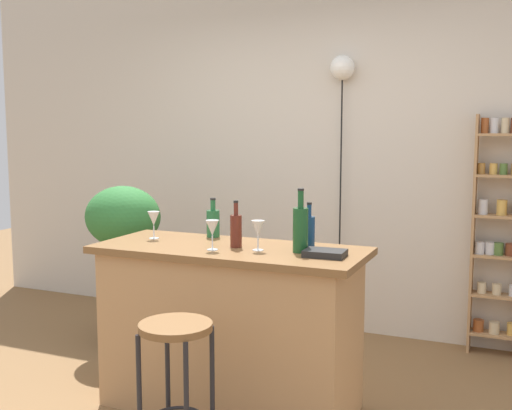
# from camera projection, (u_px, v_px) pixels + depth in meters

# --- Properties ---
(back_wall) EXTENTS (6.40, 0.10, 2.80)m
(back_wall) POSITION_uv_depth(u_px,v_px,m) (321.00, 152.00, 4.97)
(back_wall) COLOR beige
(back_wall) RESTS_ON ground
(kitchen_counter) EXTENTS (1.52, 0.64, 0.93)m
(kitchen_counter) POSITION_uv_depth(u_px,v_px,m) (230.00, 327.00, 3.58)
(kitchen_counter) COLOR tan
(kitchen_counter) RESTS_ON ground
(bar_stool) EXTENTS (0.35, 0.35, 0.69)m
(bar_stool) POSITION_uv_depth(u_px,v_px,m) (176.00, 360.00, 2.95)
(bar_stool) COLOR black
(bar_stool) RESTS_ON ground
(spice_shelf) EXTENTS (0.37, 0.14, 1.68)m
(spice_shelf) POSITION_uv_depth(u_px,v_px,m) (500.00, 233.00, 4.37)
(spice_shelf) COLOR tan
(spice_shelf) RESTS_ON ground
(plant_stool) EXTENTS (0.31, 0.31, 0.42)m
(plant_stool) POSITION_uv_depth(u_px,v_px,m) (126.00, 317.00, 4.65)
(plant_stool) COLOR #2D2823
(plant_stool) RESTS_ON ground
(potted_plant) EXTENTS (0.56, 0.50, 0.76)m
(potted_plant) POSITION_uv_depth(u_px,v_px,m) (123.00, 225.00, 4.57)
(potted_plant) COLOR #935B3D
(potted_plant) RESTS_ON plant_stool
(bottle_wine_red) EXTENTS (0.07, 0.07, 0.26)m
(bottle_wine_red) POSITION_uv_depth(u_px,v_px,m) (236.00, 230.00, 3.50)
(bottle_wine_red) COLOR #5B2319
(bottle_wine_red) RESTS_ON kitchen_counter
(bottle_sauce_amber) EXTENTS (0.08, 0.08, 0.34)m
(bottle_sauce_amber) POSITION_uv_depth(u_px,v_px,m) (300.00, 228.00, 3.36)
(bottle_sauce_amber) COLOR #194C23
(bottle_sauce_amber) RESTS_ON kitchen_counter
(bottle_spirits_clear) EXTENTS (0.08, 0.08, 0.24)m
(bottle_spirits_clear) POSITION_uv_depth(u_px,v_px,m) (213.00, 222.00, 3.83)
(bottle_spirits_clear) COLOR #236638
(bottle_spirits_clear) RESTS_ON kitchen_counter
(bottle_vinegar) EXTENTS (0.06, 0.06, 0.25)m
(bottle_vinegar) POSITION_uv_depth(u_px,v_px,m) (309.00, 231.00, 3.48)
(bottle_vinegar) COLOR navy
(bottle_vinegar) RESTS_ON kitchen_counter
(wine_glass_left) EXTENTS (0.07, 0.07, 0.16)m
(wine_glass_left) POSITION_uv_depth(u_px,v_px,m) (258.00, 229.00, 3.41)
(wine_glass_left) COLOR silver
(wine_glass_left) RESTS_ON kitchen_counter
(wine_glass_center) EXTENTS (0.07, 0.07, 0.16)m
(wine_glass_center) POSITION_uv_depth(u_px,v_px,m) (154.00, 219.00, 3.77)
(wine_glass_center) COLOR silver
(wine_glass_center) RESTS_ON kitchen_counter
(wine_glass_right) EXTENTS (0.07, 0.07, 0.16)m
(wine_glass_right) POSITION_uv_depth(u_px,v_px,m) (212.00, 229.00, 3.42)
(wine_glass_right) COLOR silver
(wine_glass_right) RESTS_ON kitchen_counter
(cookbook) EXTENTS (0.22, 0.16, 0.03)m
(cookbook) POSITION_uv_depth(u_px,v_px,m) (325.00, 253.00, 3.26)
(cookbook) COLOR black
(cookbook) RESTS_ON kitchen_counter
(pendant_globe_light) EXTENTS (0.19, 0.19, 2.13)m
(pendant_globe_light) POSITION_uv_depth(u_px,v_px,m) (342.00, 74.00, 4.72)
(pendant_globe_light) COLOR black
(pendant_globe_light) RESTS_ON ground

